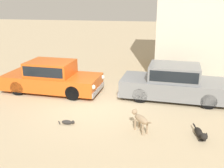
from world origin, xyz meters
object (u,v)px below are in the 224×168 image
object	(u,v)px
parked_sedan_nearest	(52,77)
stray_dog_tan	(200,133)
parked_sedan_second	(174,82)
stray_cat	(68,122)
stray_dog_spotted	(140,119)

from	to	relation	value
parked_sedan_nearest	stray_dog_tan	size ratio (longest dim) A/B	4.18
parked_sedan_nearest	parked_sedan_second	xyz separation A→B (m)	(5.49, 0.07, 0.03)
parked_sedan_nearest	stray_cat	world-z (taller)	parked_sedan_nearest
parked_sedan_nearest	stray_dog_tan	bearing A→B (deg)	-24.41
parked_sedan_nearest	stray_cat	size ratio (longest dim) A/B	7.30
stray_dog_tan	stray_cat	distance (m)	4.36
stray_cat	parked_sedan_nearest	bearing A→B (deg)	120.19
stray_cat	parked_sedan_second	bearing A→B (deg)	40.81
parked_sedan_nearest	stray_dog_spotted	world-z (taller)	parked_sedan_nearest
parked_sedan_nearest	stray_dog_spotted	distance (m)	5.33
parked_sedan_nearest	stray_cat	bearing A→B (deg)	-56.36
stray_dog_spotted	stray_dog_tan	size ratio (longest dim) A/B	0.78
parked_sedan_nearest	stray_cat	xyz separation A→B (m)	(1.81, -3.11, -0.63)
stray_dog_tan	parked_sedan_second	bearing A→B (deg)	179.16
parked_sedan_second	stray_cat	size ratio (longest dim) A/B	7.50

